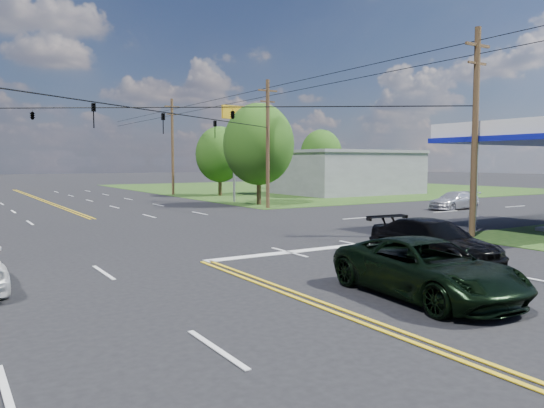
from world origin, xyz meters
TOP-DOWN VIEW (x-y plane):
  - ground at (0.00, 12.00)m, footprint 280.00×280.00m
  - grass_ne at (35.00, 44.00)m, footprint 46.00×48.00m
  - stop_bar at (5.00, 4.00)m, footprint 10.00×0.50m
  - retail_ne at (30.00, 32.00)m, footprint 14.00×10.00m
  - pole_se at (13.00, 3.00)m, footprint 1.60×0.28m
  - pole_ne at (13.00, 21.00)m, footprint 1.60×0.28m
  - pole_right_far at (13.00, 40.00)m, footprint 1.60×0.28m
  - span_wire_signals at (0.00, 12.00)m, footprint 26.00×18.00m
  - power_lines at (0.00, 10.00)m, footprint 26.04×100.00m
  - tree_right_a at (14.00, 24.00)m, footprint 5.70×5.70m
  - tree_right_b at (16.50, 36.00)m, footprint 4.94×4.94m
  - tree_far_r at (34.00, 42.00)m, footprint 5.32×5.32m
  - pickup_dkgreen at (2.73, -3.44)m, footprint 2.96×5.61m
  - suv_black at (6.47, -0.44)m, footprint 2.43×5.31m
  - sedan_far at (24.09, 13.00)m, footprint 4.58×2.14m
  - polesign_ne at (13.79, 27.83)m, footprint 2.29×0.43m

SIDE VIEW (x-z plane):
  - ground at x=0.00m, z-range 0.00..0.00m
  - grass_ne at x=35.00m, z-range -0.01..0.01m
  - stop_bar at x=5.00m, z-range -0.01..0.01m
  - sedan_far at x=24.09m, z-range 0.00..1.30m
  - pickup_dkgreen at x=2.73m, z-range 0.00..1.50m
  - suv_black at x=6.47m, z-range 0.00..1.50m
  - retail_ne at x=30.00m, z-range 0.00..4.40m
  - tree_right_b at x=16.50m, z-range 0.68..7.76m
  - tree_far_r at x=34.00m, z-range 0.73..8.36m
  - tree_right_a at x=14.00m, z-range 0.78..8.96m
  - pole_se at x=13.00m, z-range 0.17..9.67m
  - pole_ne at x=13.00m, z-range 0.17..9.67m
  - pole_right_far at x=13.00m, z-range 0.17..10.17m
  - span_wire_signals at x=0.00m, z-range 5.43..6.56m
  - polesign_ne at x=13.79m, z-range 2.35..10.64m
  - power_lines at x=0.00m, z-range 8.28..8.92m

